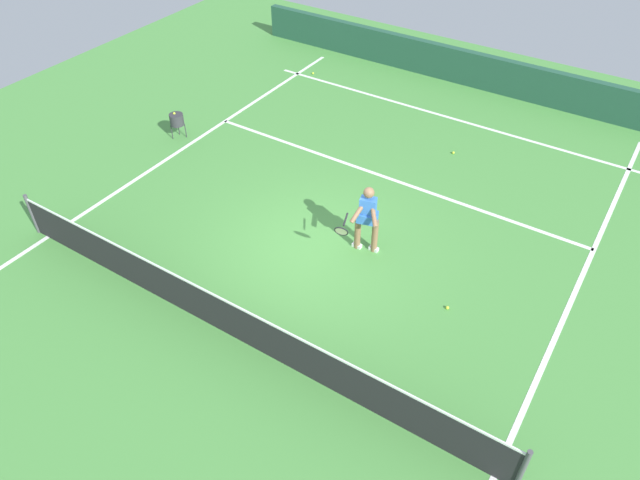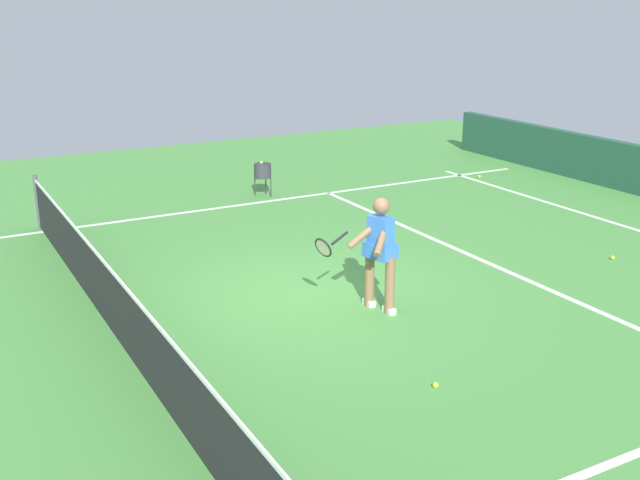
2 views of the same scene
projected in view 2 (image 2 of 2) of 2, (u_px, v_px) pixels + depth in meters
name	position (u px, v px, depth m)	size (l,w,h in m)	color
ground_plane	(308.00, 294.00, 10.81)	(23.83, 23.83, 0.00)	#4C9342
baseline_marking	(632.00, 228.00, 13.86)	(10.90, 0.10, 0.01)	white
service_line_marking	(480.00, 259.00, 12.24)	(9.90, 0.10, 0.01)	white
sideline_left_marking	(574.00, 479.00, 6.67)	(0.10, 16.33, 0.01)	white
sideline_right_marking	(190.00, 212.00, 14.94)	(0.10, 16.33, 0.01)	white
court_net	(112.00, 300.00, 9.41)	(10.58, 0.08, 0.98)	#4C4C51
tennis_player	(378.00, 250.00, 10.03)	(0.66, 1.07, 1.55)	#8C6647
tennis_ball_near	(479.00, 176.00, 17.74)	(0.07, 0.07, 0.07)	#D1E533
tennis_ball_mid	(613.00, 258.00, 12.23)	(0.07, 0.07, 0.07)	#D1E533
tennis_ball_far	(435.00, 385.00, 8.22)	(0.07, 0.07, 0.07)	#D1E533
ball_hopper	(263.00, 171.00, 15.96)	(0.36, 0.36, 0.74)	#333338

